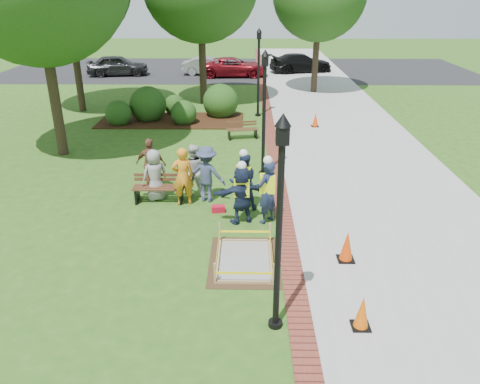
{
  "coord_description": "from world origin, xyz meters",
  "views": [
    {
      "loc": [
        0.66,
        -10.33,
        6.14
      ],
      "look_at": [
        0.5,
        1.2,
        1.0
      ],
      "focal_mm": 35.0,
      "sensor_mm": 36.0,
      "label": 1
    }
  ],
  "objects_px": {
    "hivis_worker_c": "(243,180)",
    "lamp_near": "(280,213)",
    "bench_near": "(159,194)",
    "wet_concrete_pad": "(244,253)",
    "cone_front": "(362,313)",
    "hivis_worker_a": "(242,192)",
    "hivis_worker_b": "(267,190)"
  },
  "relations": [
    {
      "from": "hivis_worker_c",
      "to": "lamp_near",
      "type": "bearing_deg",
      "value": -82.77
    },
    {
      "from": "cone_front",
      "to": "hivis_worker_a",
      "type": "relative_size",
      "value": 0.4
    },
    {
      "from": "hivis_worker_b",
      "to": "cone_front",
      "type": "bearing_deg",
      "value": -69.41
    },
    {
      "from": "wet_concrete_pad",
      "to": "hivis_worker_a",
      "type": "bearing_deg",
      "value": 92.43
    },
    {
      "from": "hivis_worker_b",
      "to": "hivis_worker_c",
      "type": "distance_m",
      "value": 1.06
    },
    {
      "from": "bench_near",
      "to": "cone_front",
      "type": "height_order",
      "value": "bench_near"
    },
    {
      "from": "bench_near",
      "to": "lamp_near",
      "type": "distance_m",
      "value": 6.91
    },
    {
      "from": "bench_near",
      "to": "lamp_near",
      "type": "xyz_separation_m",
      "value": [
        3.25,
        -5.69,
        2.21
      ]
    },
    {
      "from": "hivis_worker_a",
      "to": "hivis_worker_c",
      "type": "bearing_deg",
      "value": 87.29
    },
    {
      "from": "lamp_near",
      "to": "cone_front",
      "type": "bearing_deg",
      "value": -1.19
    },
    {
      "from": "bench_near",
      "to": "hivis_worker_a",
      "type": "relative_size",
      "value": 0.86
    },
    {
      "from": "bench_near",
      "to": "lamp_near",
      "type": "bearing_deg",
      "value": -60.28
    },
    {
      "from": "bench_near",
      "to": "cone_front",
      "type": "distance_m",
      "value": 7.54
    },
    {
      "from": "cone_front",
      "to": "wet_concrete_pad",
      "type": "bearing_deg",
      "value": 134.09
    },
    {
      "from": "hivis_worker_a",
      "to": "cone_front",
      "type": "bearing_deg",
      "value": -61.8
    },
    {
      "from": "lamp_near",
      "to": "hivis_worker_c",
      "type": "distance_m",
      "value": 5.5
    },
    {
      "from": "bench_near",
      "to": "hivis_worker_a",
      "type": "height_order",
      "value": "hivis_worker_a"
    },
    {
      "from": "hivis_worker_c",
      "to": "cone_front",
      "type": "bearing_deg",
      "value": -66.21
    },
    {
      "from": "cone_front",
      "to": "lamp_near",
      "type": "height_order",
      "value": "lamp_near"
    },
    {
      "from": "cone_front",
      "to": "hivis_worker_c",
      "type": "distance_m",
      "value": 5.79
    },
    {
      "from": "hivis_worker_a",
      "to": "bench_near",
      "type": "bearing_deg",
      "value": 152.73
    },
    {
      "from": "wet_concrete_pad",
      "to": "hivis_worker_c",
      "type": "bearing_deg",
      "value": 90.91
    },
    {
      "from": "cone_front",
      "to": "hivis_worker_b",
      "type": "relative_size",
      "value": 0.37
    },
    {
      "from": "hivis_worker_b",
      "to": "hivis_worker_c",
      "type": "xyz_separation_m",
      "value": [
        -0.66,
        0.83,
        -0.05
      ]
    },
    {
      "from": "cone_front",
      "to": "hivis_worker_b",
      "type": "bearing_deg",
      "value": 110.59
    },
    {
      "from": "bench_near",
      "to": "lamp_near",
      "type": "height_order",
      "value": "lamp_near"
    },
    {
      "from": "lamp_near",
      "to": "hivis_worker_b",
      "type": "distance_m",
      "value": 4.66
    },
    {
      "from": "lamp_near",
      "to": "hivis_worker_b",
      "type": "xyz_separation_m",
      "value": [
        -0.01,
        4.41,
        -1.51
      ]
    },
    {
      "from": "lamp_near",
      "to": "hivis_worker_b",
      "type": "height_order",
      "value": "lamp_near"
    },
    {
      "from": "wet_concrete_pad",
      "to": "lamp_near",
      "type": "bearing_deg",
      "value": -75.07
    },
    {
      "from": "bench_near",
      "to": "hivis_worker_c",
      "type": "distance_m",
      "value": 2.7
    },
    {
      "from": "hivis_worker_a",
      "to": "hivis_worker_c",
      "type": "height_order",
      "value": "hivis_worker_c"
    }
  ]
}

